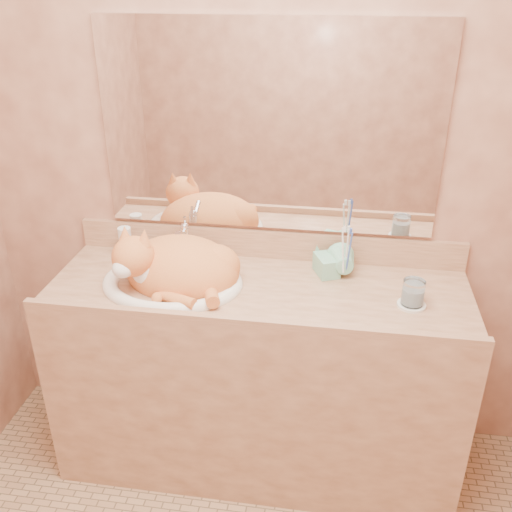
% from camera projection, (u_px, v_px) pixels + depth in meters
% --- Properties ---
extents(wall_back, '(2.40, 0.02, 2.50)m').
position_uv_depth(wall_back, '(268.00, 164.00, 2.22)').
color(wall_back, brown).
rests_on(wall_back, ground).
extents(vanity_counter, '(1.60, 0.55, 0.85)m').
position_uv_depth(vanity_counter, '(258.00, 377.00, 2.35)').
color(vanity_counter, brown).
rests_on(vanity_counter, floor).
extents(mirror, '(1.30, 0.02, 0.80)m').
position_uv_depth(mirror, '(268.00, 129.00, 2.15)').
color(mirror, white).
rests_on(mirror, wall_back).
extents(sink_basin, '(0.60, 0.53, 0.17)m').
position_uv_depth(sink_basin, '(171.00, 265.00, 2.15)').
color(sink_basin, white).
rests_on(sink_basin, vanity_counter).
extents(faucet, '(0.06, 0.13, 0.18)m').
position_uv_depth(faucet, '(185.00, 241.00, 2.33)').
color(faucet, silver).
rests_on(faucet, vanity_counter).
extents(cat, '(0.52, 0.45, 0.25)m').
position_uv_depth(cat, '(175.00, 264.00, 2.16)').
color(cat, '#CB642E').
rests_on(cat, sink_basin).
extents(soap_dispenser, '(0.10, 0.10, 0.17)m').
position_uv_depth(soap_dispenser, '(333.00, 261.00, 2.17)').
color(soap_dispenser, '#7CC6A6').
rests_on(soap_dispenser, vanity_counter).
extents(toothbrush_cup, '(0.14, 0.14, 0.11)m').
position_uv_depth(toothbrush_cup, '(345.00, 268.00, 2.19)').
color(toothbrush_cup, '#7CC6A6').
rests_on(toothbrush_cup, vanity_counter).
extents(toothbrushes, '(0.04, 0.04, 0.23)m').
position_uv_depth(toothbrushes, '(346.00, 249.00, 2.15)').
color(toothbrushes, silver).
rests_on(toothbrushes, toothbrush_cup).
extents(saucer, '(0.10, 0.10, 0.01)m').
position_uv_depth(saucer, '(411.00, 305.00, 2.04)').
color(saucer, white).
rests_on(saucer, vanity_counter).
extents(water_glass, '(0.08, 0.08, 0.09)m').
position_uv_depth(water_glass, '(413.00, 293.00, 2.02)').
color(water_glass, silver).
rests_on(water_glass, saucer).
extents(lotion_bottle, '(0.05, 0.05, 0.13)m').
position_uv_depth(lotion_bottle, '(125.00, 242.00, 2.37)').
color(lotion_bottle, silver).
rests_on(lotion_bottle, vanity_counter).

